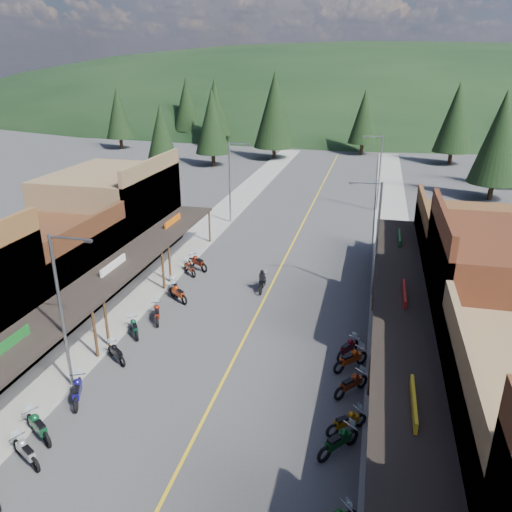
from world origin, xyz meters
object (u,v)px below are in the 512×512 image
Objects in this scene: bike_west_5 at (77,390)px; bike_west_9 at (178,292)px; shop_west_2 at (43,270)px; streetlight_3 at (378,170)px; pine_0 at (118,113)px; shop_east_2 at (506,300)px; shop_east_3 at (473,254)px; pedestrian_east_a at (398,365)px; pedestrian_east_b at (391,269)px; bike_west_12 at (198,262)px; pine_4 at (456,117)px; bike_east_8 at (348,347)px; pine_8 at (161,134)px; bike_east_7 at (351,358)px; bike_west_3 at (26,451)px; bike_west_6 at (116,352)px; bike_east_5 at (347,421)px; rider_on_bike at (263,282)px; streetlight_2 at (375,235)px; pine_3 at (364,116)px; pine_1 at (215,107)px; streetlight_0 at (63,307)px; bike_west_11 at (190,267)px; streetlight_1 at (231,179)px; pine_10 at (212,121)px; pine_2 at (275,110)px; pine_7 at (187,104)px; bike_east_6 at (351,383)px; bike_west_7 at (134,327)px; shop_west_3 at (114,214)px; bike_east_4 at (339,440)px; bike_west_8 at (157,312)px.

bike_west_5 is 11.21m from bike_west_9.
streetlight_3 reaches higher than shop_west_2.
shop_east_2 is at bearing -48.27° from pine_0.
pedestrian_east_a is (-5.27, -13.32, -1.44)m from shop_east_3.
shop_west_2 and shop_east_3 have the same top height.
pedestrian_east_b is (48.30, -51.26, -5.42)m from pine_0.
shop_west_2 is 4.78× the size of bike_west_12.
pine_4 reaches higher than bike_east_8.
bike_east_7 is (28.19, -41.18, -5.34)m from pine_8.
bike_west_3 is (-19.78, -22.19, -1.95)m from shop_east_3.
shop_east_2 is 5.72× the size of bike_west_6.
rider_on_bike reaches higher than bike_east_5.
streetlight_2 is 58.11m from pine_3.
pine_8 is at bearing -86.19° from pine_1.
bike_west_5 is (0.75, -0.91, -3.83)m from streetlight_0.
pine_4 reaches higher than bike_east_5.
shop_east_3 is 5.52× the size of bike_west_11.
bike_west_3 is 16.20m from bike_east_8.
pine_3 is 70.35m from bike_west_6.
bike_west_12 is at bearing -86.40° from streetlight_1.
pine_10 is at bearing 68.20° from pine_8.
streetlight_2 is 53.23m from pine_4.
pine_8 is (-12.00, -18.00, -2.01)m from pine_2.
pine_7 is (8.00, 14.00, 0.75)m from pine_0.
bike_west_11 is (-0.84, 4.45, -0.05)m from bike_west_9.
pine_1 is (-30.95, 62.00, 2.78)m from streetlight_2.
bike_west_12 is 18.13m from bike_east_6.
pine_10 is at bearing 66.46° from bike_west_7.
streetlight_0 is 48.42m from pine_8.
pine_10 is 52.30m from bike_west_7.
rider_on_bike reaches higher than bike_west_5.
shop_west_3 is 4.95× the size of rider_on_bike.
pine_8 reaches higher than rider_on_bike.
pine_8 is (-35.75, 28.70, 3.44)m from shop_east_3.
pine_1 is at bearing 93.81° from pine_8.
rider_on_bike is (5.77, 14.15, 0.02)m from bike_west_5.
pine_2 is 49.96m from bike_west_11.
bike_east_4 is at bearing 45.08° from pedestrian_east_b.
bike_west_12 is at bearing -100.26° from pine_3.
bike_west_12 is at bearing -68.70° from pine_7.
pine_4 is 56.28m from rider_on_bike.
streetlight_0 is 3.64× the size of rider_on_bike.
pine_2 is 61.95m from bike_west_6.
pine_8 is 52.15m from pedestrian_east_a.
bike_west_3 is at bearing -116.16° from bike_west_8.
bike_west_8 is (0.41, 8.19, -0.03)m from bike_west_5.
bike_east_7 is at bearing -1.02° from bike_west_5.
streetlight_1 reaches higher than pedestrian_east_b.
bike_west_7 is 0.91× the size of bike_west_9.
bike_west_6 is 0.84× the size of bike_east_4.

